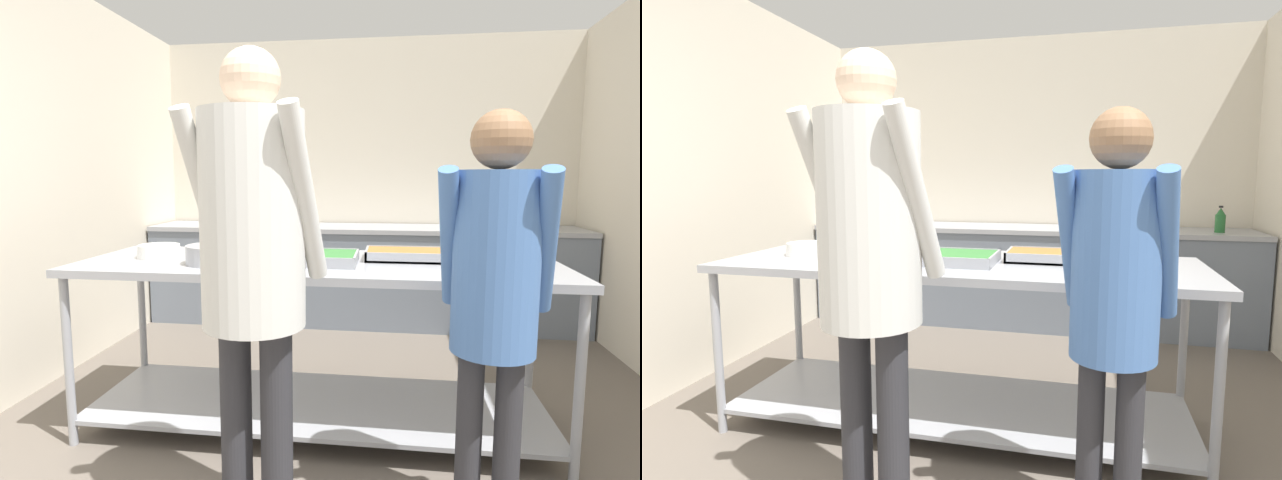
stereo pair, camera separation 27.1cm
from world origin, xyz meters
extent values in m
cube|color=beige|center=(0.00, 3.79, 1.32)|extent=(4.04, 0.06, 2.65)
cube|color=beige|center=(-1.99, 1.90, 1.32)|extent=(0.06, 3.91, 2.65)
cube|color=slate|center=(0.00, 3.42, 0.43)|extent=(3.88, 0.62, 0.86)
cube|color=#9EA0A8|center=(0.00, 3.42, 0.88)|extent=(3.88, 0.65, 0.04)
cube|color=black|center=(0.17, 3.42, 0.89)|extent=(0.54, 0.40, 0.02)
cube|color=#9EA0A8|center=(-0.13, 1.43, 0.89)|extent=(2.50, 0.85, 0.04)
cube|color=#9EA0A8|center=(-0.13, 1.43, 0.12)|extent=(2.42, 0.77, 0.02)
cylinder|color=#9EA0A8|center=(-1.33, 1.05, 0.44)|extent=(0.04, 0.04, 0.87)
cylinder|color=#9EA0A8|center=(1.07, 1.05, 0.44)|extent=(0.04, 0.04, 0.87)
cylinder|color=#9EA0A8|center=(-1.33, 1.80, 0.44)|extent=(0.04, 0.04, 0.87)
cylinder|color=#9EA0A8|center=(1.07, 1.80, 0.44)|extent=(0.04, 0.04, 0.87)
cylinder|color=white|center=(-1.01, 1.42, 0.92)|extent=(0.24, 0.24, 0.01)
cylinder|color=white|center=(-1.01, 1.42, 0.93)|extent=(0.23, 0.23, 0.01)
cylinder|color=white|center=(-1.01, 1.42, 0.94)|extent=(0.23, 0.23, 0.01)
cylinder|color=white|center=(-1.01, 1.42, 0.95)|extent=(0.23, 0.23, 0.01)
cylinder|color=white|center=(-1.01, 1.42, 0.96)|extent=(0.23, 0.23, 0.01)
cylinder|color=white|center=(-1.01, 1.42, 0.98)|extent=(0.22, 0.22, 0.01)
cylinder|color=#9EA0A8|center=(-0.64, 1.28, 0.96)|extent=(0.28, 0.28, 0.10)
cylinder|color=brown|center=(-0.64, 1.28, 1.00)|extent=(0.25, 0.25, 0.01)
cylinder|color=black|center=(-0.43, 1.28, 1.00)|extent=(0.14, 0.02, 0.02)
cube|color=#9EA0A8|center=(-0.16, 1.37, 0.92)|extent=(0.48, 0.34, 0.01)
cube|color=#387A38|center=(-0.16, 1.37, 0.94)|extent=(0.46, 0.31, 0.04)
cube|color=#9EA0A8|center=(-0.16, 1.21, 0.94)|extent=(0.48, 0.01, 0.05)
cube|color=#9EA0A8|center=(-0.16, 1.54, 0.94)|extent=(0.48, 0.01, 0.05)
cube|color=#9EA0A8|center=(-0.39, 1.37, 0.94)|extent=(0.01, 0.34, 0.05)
cube|color=#9EA0A8|center=(0.08, 1.37, 0.94)|extent=(0.01, 0.34, 0.05)
cube|color=#9EA0A8|center=(0.36, 1.55, 0.92)|extent=(0.49, 0.28, 0.01)
cube|color=#9E6B33|center=(0.36, 1.55, 0.94)|extent=(0.46, 0.26, 0.04)
cube|color=#9EA0A8|center=(0.36, 1.41, 0.94)|extent=(0.49, 0.01, 0.05)
cube|color=#9EA0A8|center=(0.36, 1.68, 0.94)|extent=(0.49, 0.01, 0.05)
cube|color=#9EA0A8|center=(0.12, 1.55, 0.94)|extent=(0.01, 0.28, 0.05)
cube|color=#9EA0A8|center=(0.60, 1.55, 0.94)|extent=(0.01, 0.28, 0.05)
cylinder|color=silver|center=(0.75, 1.28, 0.94)|extent=(0.22, 0.22, 0.06)
sphere|color=#2D702D|center=(0.80, 1.27, 0.98)|extent=(0.06, 0.06, 0.06)
sphere|color=#2D702D|center=(0.72, 1.31, 0.98)|extent=(0.05, 0.05, 0.05)
sphere|color=#2D702D|center=(0.72, 1.24, 0.98)|extent=(0.07, 0.07, 0.07)
cylinder|color=#2D2D33|center=(-0.32, 0.58, 0.41)|extent=(0.12, 0.12, 0.82)
cylinder|color=#2D2D33|center=(-0.15, 0.54, 0.41)|extent=(0.12, 0.12, 0.82)
cylinder|color=silver|center=(-0.43, 0.60, 1.29)|extent=(0.14, 0.34, 0.61)
cylinder|color=silver|center=(-0.04, 0.52, 1.29)|extent=(0.14, 0.34, 0.61)
cylinder|color=silver|center=(-0.23, 0.56, 1.20)|extent=(0.37, 0.37, 0.76)
sphere|color=beige|center=(-0.23, 0.56, 1.69)|extent=(0.21, 0.21, 0.21)
cylinder|color=#2D2D33|center=(0.56, 0.71, 0.36)|extent=(0.10, 0.10, 0.72)
cylinder|color=#2D2D33|center=(0.69, 0.68, 0.36)|extent=(0.10, 0.10, 0.72)
cylinder|color=#4770B2|center=(0.46, 0.73, 1.12)|extent=(0.14, 0.31, 0.54)
cylinder|color=#4770B2|center=(0.78, 0.66, 1.12)|extent=(0.14, 0.31, 0.54)
cylinder|color=#4770B2|center=(0.62, 0.70, 1.05)|extent=(0.30, 0.30, 0.66)
sphere|color=#8C6647|center=(0.62, 0.70, 1.48)|extent=(0.21, 0.21, 0.21)
cylinder|color=#23602D|center=(1.59, 3.34, 0.97)|extent=(0.08, 0.08, 0.15)
cone|color=#23602D|center=(1.59, 3.34, 1.07)|extent=(0.07, 0.07, 0.06)
cylinder|color=black|center=(1.59, 3.34, 1.11)|extent=(0.03, 0.03, 0.02)
camera|label=1|loc=(0.24, -1.14, 1.36)|focal=28.00mm
camera|label=2|loc=(0.51, -1.09, 1.36)|focal=28.00mm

